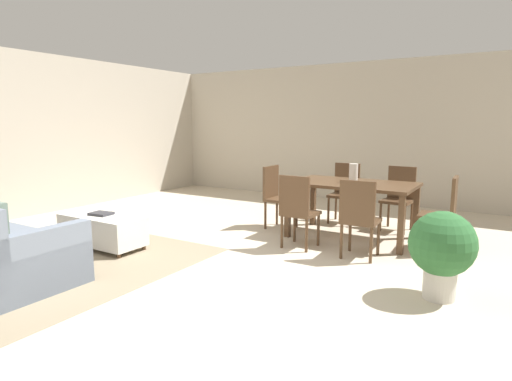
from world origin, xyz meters
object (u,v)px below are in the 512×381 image
Objects in this scene: dining_chair_head_east at (444,209)px; vase_centerpiece at (353,173)px; dining_chair_far_left at (345,189)px; dining_table at (352,189)px; dining_chair_near_left at (298,207)px; dining_chair_near_right at (359,215)px; dining_chair_far_right at (399,194)px; potted_plant at (442,248)px; book_on_ottoman at (101,214)px; ottoman_table at (102,229)px; dining_chair_head_west at (276,193)px.

dining_chair_head_east is 3.66× the size of vase_centerpiece.
dining_chair_far_left is 1.00× the size of dining_chair_head_east.
vase_centerpiece is at bearing -4.04° from dining_table.
dining_chair_near_left and dining_chair_near_right have the same top height.
potted_plant is at bearing -68.53° from dining_chair_far_right.
dining_chair_head_east is 3.54× the size of book_on_ottoman.
book_on_ottoman is at bearing -125.62° from dining_chair_far_left.
dining_chair_head_east is at bearing -48.49° from dining_chair_far_right.
dining_table is 6.24× the size of book_on_ottoman.
dining_table is at bearing 179.39° from dining_chair_head_east.
dining_chair_far_right is 3.54× the size of book_on_ottoman.
dining_chair_head_east is at bearing -0.61° from dining_table.
dining_table is 2.05× the size of potted_plant.
book_on_ottoman is at bearing -157.14° from dining_chair_near_right.
dining_chair_far_left is 3.01m from potted_plant.
ottoman_table is 3.27m from dining_table.
vase_centerpiece is 2.10m from potted_plant.
dining_chair_near_left and dining_chair_far_left have the same top height.
vase_centerpiece reaches higher than dining_chair_head_west.
vase_centerpiece is (-0.37, 0.85, 0.37)m from dining_chair_near_right.
dining_chair_head_east reaches higher than potted_plant.
dining_chair_head_east reaches higher than dining_table.
dining_chair_head_east is (1.16, -0.01, -0.15)m from dining_table.
dining_chair_head_west is (-0.74, 0.80, 0.00)m from dining_chair_near_left.
ottoman_table is 1.22× the size of dining_chair_head_east.
vase_centerpiece is at bearing 39.80° from ottoman_table.
ottoman_table is 2.47m from dining_chair_head_west.
dining_chair_far_right is (0.05, 1.66, 0.00)m from dining_chair_near_right.
dining_chair_near_right is 1.00× the size of dining_chair_far_left.
dining_table is at bearing 175.96° from vase_centerpiece.
dining_chair_head_west is at bearing -129.02° from dining_chair_far_left.
vase_centerpiece is at bearing -64.12° from dining_chair_far_left.
dining_chair_near_left is 2.45m from book_on_ottoman.
vase_centerpiece is (0.42, -0.87, 0.37)m from dining_chair_far_left.
dining_chair_head_west is at bearing 56.69° from ottoman_table.
dining_chair_far_right is 1.00× the size of dining_chair_head_east.
dining_chair_head_east is 4.21m from book_on_ottoman.
dining_chair_far_right is 1.78m from dining_chair_head_west.
dining_chair_near_left is 1.00× the size of dining_chair_far_right.
dining_chair_near_left and dining_chair_far_right have the same top height.
ottoman_table is 1.41× the size of potted_plant.
ottoman_table is 1.22× the size of dining_chair_far_left.
dining_chair_near_left reaches higher than book_on_ottoman.
ottoman_table is at bearing -150.42° from dining_chair_head_east.
dining_table is 0.22m from vase_centerpiece.
dining_chair_head_east is at bearing 97.49° from potted_plant.
dining_chair_far_left is 1.03m from vase_centerpiece.
book_on_ottoman is at bearing -135.65° from dining_chair_far_right.
vase_centerpiece is (0.01, -0.00, 0.22)m from dining_table.
dining_chair_far_right reaches higher than ottoman_table.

